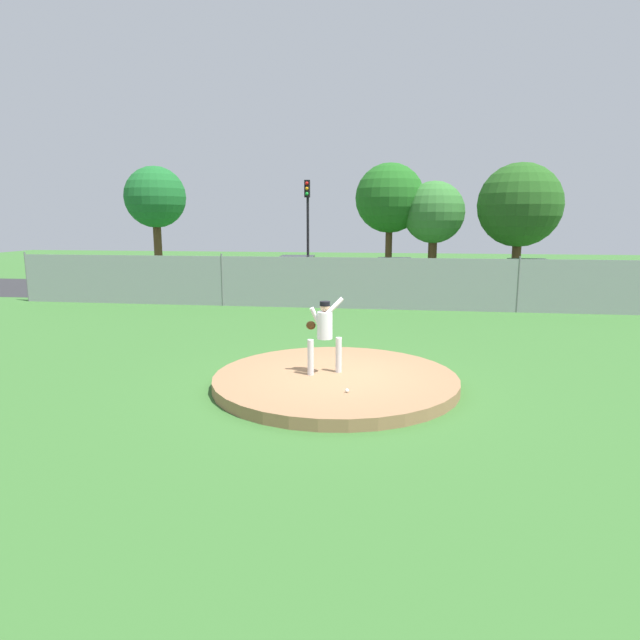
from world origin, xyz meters
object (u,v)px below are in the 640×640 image
Objects in this scene: baseball at (347,391)px; parked_car_teal at (395,277)px; pitcher_youth at (324,329)px; parked_car_burgundy at (625,281)px; parked_car_red at (296,275)px; traffic_light_near at (308,214)px; parked_car_slate at (530,278)px.

baseball is 0.02× the size of parked_car_teal.
parked_car_teal is at bearing 84.53° from pitcher_youth.
parked_car_burgundy is at bearing 51.61° from pitcher_youth.
parked_car_red is 0.82× the size of traffic_light_near.
parked_car_slate is 0.74× the size of traffic_light_near.
parked_car_teal is at bearing 178.63° from parked_car_burgundy.
parked_car_slate is (10.80, 0.40, -0.04)m from parked_car_red.
parked_car_teal is 6.64m from traffic_light_near.
pitcher_youth is 0.36× the size of parked_car_red.
parked_car_burgundy is at bearing 55.28° from baseball.
parked_car_slate is at bearing 173.14° from parked_car_burgundy.
baseball is 20.16m from traffic_light_near.
baseball is 0.02× the size of parked_car_red.
parked_car_burgundy is 0.74× the size of traffic_light_near.
pitcher_youth reaches higher than baseball.
parked_car_red reaches higher than parked_car_teal.
pitcher_youth is 0.30× the size of traffic_light_near.
pitcher_youth is at bearing -79.61° from traffic_light_near.
traffic_light_near reaches higher than parked_car_burgundy.
parked_car_teal is 4.68m from parked_car_red.
parked_car_slate is at bearing 63.19° from pitcher_youth.
baseball is at bearing -92.92° from parked_car_teal.
pitcher_youth reaches higher than parked_car_slate.
parked_car_burgundy is (10.83, 15.63, 0.47)m from baseball.
parked_car_teal is at bearing 2.12° from parked_car_red.
traffic_light_near is at bearing 142.85° from parked_car_teal.
parked_car_teal is 6.13m from parked_car_slate.
pitcher_youth is 0.40× the size of parked_car_burgundy.
parked_car_red reaches higher than parked_car_burgundy.
baseball is at bearing -76.15° from parked_car_red.
parked_car_burgundy is 0.99× the size of parked_car_slate.
baseball is 15.90m from parked_car_teal.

